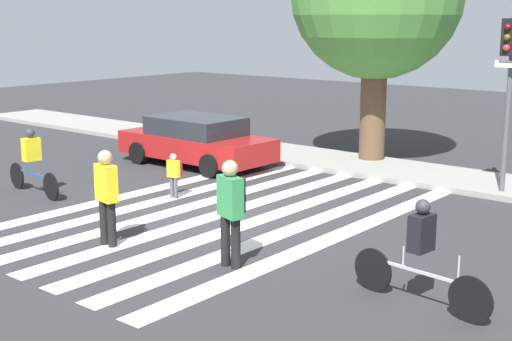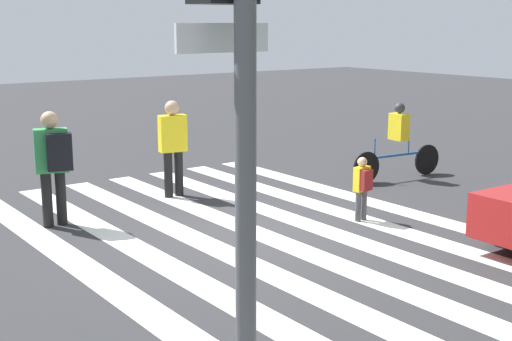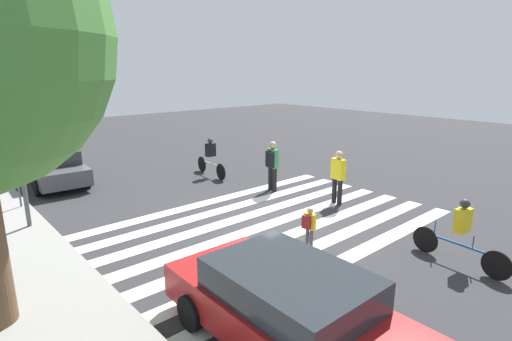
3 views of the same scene
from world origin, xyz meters
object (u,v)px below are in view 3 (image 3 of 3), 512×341
object	(u,v)px
car_parked_dark_suv	(289,308)
car_parked_silver_sedan	(53,166)
pedestrian_adult_yellow_jacket	(272,162)
pedestrian_adult_blue_shirt	(338,174)
pedestrian_adult_tall_backpack	(309,224)
cyclist_near_curb	(461,230)
traffic_light	(20,122)
parking_meter	(18,182)
cyclist_far_lane	(211,156)

from	to	relation	value
car_parked_dark_suv	car_parked_silver_sedan	size ratio (longest dim) A/B	1.05
pedestrian_adult_yellow_jacket	pedestrian_adult_blue_shirt	xyz separation A→B (m)	(-2.52, -0.63, -0.06)
pedestrian_adult_tall_backpack	cyclist_near_curb	xyz separation A→B (m)	(-2.90, -1.91, 0.24)
traffic_light	pedestrian_adult_blue_shirt	world-z (taller)	traffic_light
pedestrian_adult_blue_shirt	cyclist_near_curb	distance (m)	4.78
pedestrian_adult_tall_backpack	traffic_light	bearing A→B (deg)	-147.46
traffic_light	pedestrian_adult_blue_shirt	size ratio (longest dim) A/B	2.41
pedestrian_adult_yellow_jacket	cyclist_near_curb	size ratio (longest dim) A/B	0.80
pedestrian_adult_blue_shirt	car_parked_dark_suv	bearing A→B (deg)	132.53
traffic_light	parking_meter	bearing A→B (deg)	-2.09
parking_meter	car_parked_dark_suv	xyz separation A→B (m)	(-10.23, -1.75, -0.23)
cyclist_far_lane	car_parked_dark_suv	world-z (taller)	cyclist_far_lane
car_parked_dark_suv	car_parked_silver_sedan	xyz separation A→B (m)	(12.89, 0.03, -0.01)
parking_meter	car_parked_silver_sedan	bearing A→B (deg)	-32.96
cyclist_near_curb	cyclist_far_lane	xyz separation A→B (m)	(10.36, -0.33, 0.00)
traffic_light	pedestrian_adult_tall_backpack	distance (m)	8.08
pedestrian_adult_tall_backpack	pedestrian_adult_blue_shirt	world-z (taller)	pedestrian_adult_blue_shirt
pedestrian_adult_tall_backpack	car_parked_dark_suv	size ratio (longest dim) A/B	0.23
pedestrian_adult_yellow_jacket	car_parked_dark_suv	size ratio (longest dim) A/B	0.40
parking_meter	car_parked_silver_sedan	distance (m)	3.19
traffic_light	car_parked_silver_sedan	bearing A→B (deg)	-21.10
pedestrian_adult_tall_backpack	car_parked_silver_sedan	xyz separation A→B (m)	(10.60, 3.12, 0.09)
pedestrian_adult_tall_backpack	pedestrian_adult_yellow_jacket	bearing A→B (deg)	140.03
car_parked_dark_suv	cyclist_near_curb	bearing A→B (deg)	-96.09
car_parked_silver_sedan	pedestrian_adult_tall_backpack	bearing A→B (deg)	-160.80
parking_meter	cyclist_near_curb	size ratio (longest dim) A/B	0.56
car_parked_silver_sedan	pedestrian_adult_blue_shirt	bearing A→B (deg)	-141.42
pedestrian_adult_tall_backpack	car_parked_dark_suv	world-z (taller)	car_parked_dark_suv
pedestrian_adult_blue_shirt	parking_meter	bearing A→B (deg)	63.38
car_parked_dark_suv	car_parked_silver_sedan	distance (m)	12.89
parking_meter	car_parked_dark_suv	bearing A→B (deg)	-170.27
pedestrian_adult_tall_backpack	cyclist_far_lane	bearing A→B (deg)	156.12
pedestrian_adult_blue_shirt	car_parked_silver_sedan	size ratio (longest dim) A/B	0.41
parking_meter	pedestrian_adult_blue_shirt	size ratio (longest dim) A/B	0.71
pedestrian_adult_tall_backpack	pedestrian_adult_blue_shirt	distance (m)	3.74
cyclist_near_curb	pedestrian_adult_blue_shirt	bearing A→B (deg)	-11.75
cyclist_near_curb	pedestrian_adult_yellow_jacket	bearing A→B (deg)	-0.88
pedestrian_adult_blue_shirt	cyclist_near_curb	world-z (taller)	pedestrian_adult_blue_shirt
pedestrian_adult_tall_backpack	pedestrian_adult_blue_shirt	size ratio (longest dim) A/B	0.59
traffic_light	car_parked_silver_sedan	xyz separation A→B (m)	(4.67, -1.80, -2.35)
cyclist_far_lane	pedestrian_adult_tall_backpack	bearing A→B (deg)	169.71
traffic_light	pedestrian_adult_blue_shirt	bearing A→B (deg)	-117.38
pedestrian_adult_blue_shirt	car_parked_dark_suv	xyz separation A→B (m)	(-3.95, 6.42, -0.30)
parking_meter	cyclist_far_lane	distance (m)	7.11
cyclist_far_lane	cyclist_near_curb	bearing A→B (deg)	-175.39
pedestrian_adult_yellow_jacket	car_parked_dark_suv	world-z (taller)	pedestrian_adult_yellow_jacket
car_parked_silver_sedan	cyclist_far_lane	bearing A→B (deg)	-117.53
pedestrian_adult_yellow_jacket	car_parked_dark_suv	xyz separation A→B (m)	(-6.48, 5.79, -0.36)
cyclist_far_lane	car_parked_dark_suv	size ratio (longest dim) A/B	0.50
car_parked_dark_suv	pedestrian_adult_blue_shirt	bearing A→B (deg)	-57.54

